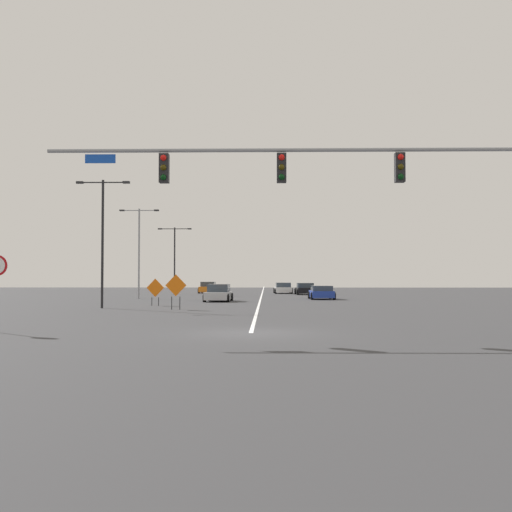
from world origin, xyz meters
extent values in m
plane|color=#38383A|center=(0.00, 0.00, 0.00)|extent=(181.14, 181.14, 0.00)
cube|color=white|center=(0.00, 50.32, 0.00)|extent=(0.16, 100.64, 0.01)
cylinder|color=gray|center=(1.10, 0.00, 6.54)|extent=(16.88, 0.14, 0.14)
cube|color=black|center=(5.32, 0.00, 5.90)|extent=(0.34, 0.32, 1.05)
sphere|color=red|center=(5.32, -0.17, 6.25)|extent=(0.22, 0.22, 0.22)
sphere|color=#3C3106|center=(5.32, -0.17, 5.90)|extent=(0.22, 0.22, 0.22)
sphere|color=black|center=(5.32, -0.17, 5.55)|extent=(0.22, 0.22, 0.22)
cube|color=black|center=(1.10, 0.00, 5.90)|extent=(0.34, 0.32, 1.05)
sphere|color=red|center=(1.10, -0.17, 6.25)|extent=(0.22, 0.22, 0.22)
sphere|color=#3C3106|center=(1.10, -0.17, 5.90)|extent=(0.22, 0.22, 0.22)
sphere|color=black|center=(1.10, -0.17, 5.55)|extent=(0.22, 0.22, 0.22)
cube|color=black|center=(-3.12, 0.00, 5.90)|extent=(0.34, 0.32, 1.05)
sphere|color=red|center=(-3.12, -0.17, 6.25)|extent=(0.22, 0.22, 0.22)
sphere|color=#3C3106|center=(-3.12, -0.17, 5.90)|extent=(0.22, 0.22, 0.22)
sphere|color=black|center=(-3.12, -0.17, 5.55)|extent=(0.22, 0.22, 0.22)
cube|color=#1447B7|center=(-5.43, 0.00, 6.25)|extent=(1.10, 0.03, 0.32)
cylinder|color=black|center=(-9.93, 16.88, 4.10)|extent=(0.16, 0.16, 8.20)
cylinder|color=black|center=(-10.68, 16.88, 8.05)|extent=(1.50, 0.08, 0.08)
cube|color=#262628|center=(-11.43, 16.88, 8.05)|extent=(0.44, 0.24, 0.14)
cylinder|color=black|center=(-9.18, 16.88, 8.05)|extent=(1.50, 0.08, 0.08)
cube|color=#262628|center=(-8.44, 16.88, 8.05)|extent=(0.44, 0.24, 0.14)
cylinder|color=black|center=(-9.81, 46.36, 3.77)|extent=(0.16, 0.16, 7.54)
cylinder|color=black|center=(-10.64, 46.36, 7.39)|extent=(1.67, 0.08, 0.08)
cube|color=#262628|center=(-11.48, 46.36, 7.39)|extent=(0.44, 0.24, 0.14)
cylinder|color=black|center=(-8.98, 46.36, 7.39)|extent=(1.67, 0.08, 0.08)
cube|color=#262628|center=(-8.14, 46.36, 7.39)|extent=(0.44, 0.24, 0.14)
cylinder|color=gray|center=(-11.17, 33.81, 4.13)|extent=(0.16, 0.16, 8.25)
cylinder|color=gray|center=(-11.97, 33.81, 8.10)|extent=(1.59, 0.08, 0.08)
cube|color=#262628|center=(-12.77, 33.81, 8.10)|extent=(0.44, 0.24, 0.14)
cylinder|color=gray|center=(-10.38, 33.81, 8.10)|extent=(1.59, 0.08, 0.08)
cube|color=#262628|center=(-9.58, 33.81, 8.10)|extent=(0.44, 0.24, 0.14)
cube|color=orange|center=(-7.15, 20.25, 1.24)|extent=(1.25, 0.27, 1.27)
cylinder|color=black|center=(-7.39, 20.30, 0.29)|extent=(0.05, 0.05, 0.58)
cylinder|color=black|center=(-6.91, 20.21, 0.29)|extent=(0.05, 0.05, 0.58)
cube|color=orange|center=(-4.99, 15.35, 1.48)|extent=(1.32, 0.25, 1.33)
cylinder|color=black|center=(-5.25, 15.39, 0.40)|extent=(0.05, 0.05, 0.79)
cylinder|color=black|center=(-4.73, 15.31, 0.40)|extent=(0.05, 0.05, 0.79)
cube|color=#B7BABF|center=(-3.37, 27.67, 0.46)|extent=(2.03, 4.23, 0.61)
cube|color=#333D47|center=(-3.36, 27.88, 1.08)|extent=(1.75, 2.11, 0.63)
cylinder|color=black|center=(-4.35, 26.26, 0.32)|extent=(0.25, 0.65, 0.64)
cylinder|color=black|center=(-2.51, 26.18, 0.32)|extent=(0.25, 0.65, 0.64)
cylinder|color=black|center=(-4.22, 29.17, 0.32)|extent=(0.25, 0.65, 0.64)
cylinder|color=black|center=(-2.38, 29.08, 0.32)|extent=(0.25, 0.65, 0.64)
cube|color=#1E389E|center=(5.43, 32.49, 0.46)|extent=(2.01, 3.88, 0.59)
cube|color=#333D47|center=(5.43, 32.30, 0.98)|extent=(1.78, 2.33, 0.45)
cylinder|color=black|center=(6.36, 33.85, 0.32)|extent=(0.23, 0.64, 0.64)
cylinder|color=black|center=(4.43, 33.82, 0.32)|extent=(0.23, 0.64, 0.64)
cylinder|color=black|center=(6.42, 31.16, 0.32)|extent=(0.23, 0.64, 0.64)
cylinder|color=black|center=(4.49, 31.12, 0.32)|extent=(0.23, 0.64, 0.64)
cube|color=orange|center=(-6.64, 52.55, 0.48)|extent=(1.92, 4.10, 0.64)
cube|color=#333D47|center=(-6.63, 52.76, 1.09)|extent=(1.69, 2.14, 0.58)
cylinder|color=black|center=(-7.58, 51.16, 0.32)|extent=(0.23, 0.64, 0.64)
cylinder|color=black|center=(-5.75, 51.12, 0.32)|extent=(0.23, 0.64, 0.64)
cylinder|color=black|center=(-7.52, 53.99, 0.32)|extent=(0.23, 0.64, 0.64)
cylinder|color=black|center=(-5.69, 53.95, 0.32)|extent=(0.23, 0.64, 0.64)
cube|color=black|center=(4.84, 46.47, 0.47)|extent=(2.09, 3.91, 0.61)
cube|color=#333D47|center=(4.85, 46.28, 1.04)|extent=(1.81, 1.95, 0.53)
cylinder|color=black|center=(5.73, 47.86, 0.32)|extent=(0.25, 0.65, 0.64)
cylinder|color=black|center=(3.82, 47.76, 0.32)|extent=(0.25, 0.65, 0.64)
cylinder|color=black|center=(5.86, 45.18, 0.32)|extent=(0.25, 0.65, 0.64)
cylinder|color=black|center=(3.96, 45.09, 0.32)|extent=(0.25, 0.65, 0.64)
cube|color=white|center=(2.50, 51.27, 0.46)|extent=(2.08, 4.22, 0.60)
cube|color=#333D47|center=(2.50, 51.06, 1.03)|extent=(1.81, 2.41, 0.53)
cylinder|color=black|center=(3.39, 52.76, 0.32)|extent=(0.25, 0.65, 0.64)
cylinder|color=black|center=(1.48, 52.68, 0.32)|extent=(0.25, 0.65, 0.64)
cylinder|color=black|center=(3.51, 49.86, 0.32)|extent=(0.25, 0.65, 0.64)
cylinder|color=black|center=(1.60, 49.78, 0.32)|extent=(0.25, 0.65, 0.64)
camera|label=1|loc=(0.57, -21.62, 2.01)|focal=42.62mm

